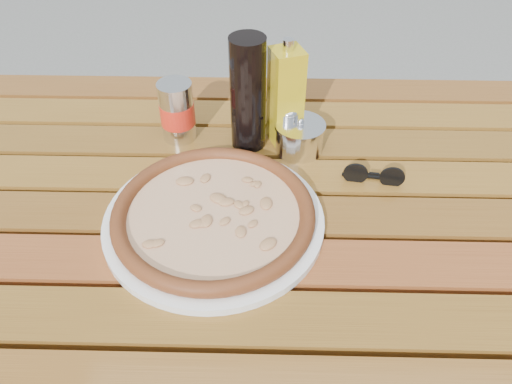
{
  "coord_description": "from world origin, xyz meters",
  "views": [
    {
      "loc": [
        0.01,
        -0.59,
        1.34
      ],
      "look_at": [
        0.0,
        0.02,
        0.78
      ],
      "focal_mm": 35.0,
      "sensor_mm": 36.0,
      "label": 1
    }
  ],
  "objects_px": {
    "pizza": "(214,213)",
    "oregano_shaker": "(288,126)",
    "plate": "(214,220)",
    "pepper_shaker": "(245,126)",
    "soda_can": "(177,112)",
    "parmesan_tin": "(299,137)",
    "dark_bottle": "(248,95)",
    "table": "(256,243)",
    "olive_oil_cruet": "(286,96)",
    "sunglasses": "(374,176)"
  },
  "relations": [
    {
      "from": "soda_can",
      "to": "olive_oil_cruet",
      "type": "bearing_deg",
      "value": -0.43
    },
    {
      "from": "plate",
      "to": "pepper_shaker",
      "type": "relative_size",
      "value": 4.39
    },
    {
      "from": "dark_bottle",
      "to": "parmesan_tin",
      "type": "bearing_deg",
      "value": -10.54
    },
    {
      "from": "pizza",
      "to": "parmesan_tin",
      "type": "xyz_separation_m",
      "value": [
        0.15,
        0.2,
        0.01
      ]
    },
    {
      "from": "table",
      "to": "pizza",
      "type": "relative_size",
      "value": 3.95
    },
    {
      "from": "plate",
      "to": "soda_can",
      "type": "relative_size",
      "value": 3.0
    },
    {
      "from": "pizza",
      "to": "dark_bottle",
      "type": "bearing_deg",
      "value": 77.47
    },
    {
      "from": "table",
      "to": "pizza",
      "type": "xyz_separation_m",
      "value": [
        -0.07,
        -0.02,
        0.1
      ]
    },
    {
      "from": "plate",
      "to": "pepper_shaker",
      "type": "bearing_deg",
      "value": 79.14
    },
    {
      "from": "oregano_shaker",
      "to": "parmesan_tin",
      "type": "height_order",
      "value": "oregano_shaker"
    },
    {
      "from": "plate",
      "to": "dark_bottle",
      "type": "xyz_separation_m",
      "value": [
        0.05,
        0.22,
        0.1
      ]
    },
    {
      "from": "table",
      "to": "parmesan_tin",
      "type": "height_order",
      "value": "parmesan_tin"
    },
    {
      "from": "dark_bottle",
      "to": "olive_oil_cruet",
      "type": "relative_size",
      "value": 1.05
    },
    {
      "from": "table",
      "to": "sunglasses",
      "type": "bearing_deg",
      "value": 22.03
    },
    {
      "from": "plate",
      "to": "oregano_shaker",
      "type": "height_order",
      "value": "oregano_shaker"
    },
    {
      "from": "oregano_shaker",
      "to": "parmesan_tin",
      "type": "relative_size",
      "value": 0.66
    },
    {
      "from": "pizza",
      "to": "olive_oil_cruet",
      "type": "distance_m",
      "value": 0.28
    },
    {
      "from": "plate",
      "to": "parmesan_tin",
      "type": "relative_size",
      "value": 2.89
    },
    {
      "from": "oregano_shaker",
      "to": "table",
      "type": "bearing_deg",
      "value": -105.89
    },
    {
      "from": "sunglasses",
      "to": "olive_oil_cruet",
      "type": "bearing_deg",
      "value": 148.51
    },
    {
      "from": "parmesan_tin",
      "to": "sunglasses",
      "type": "xyz_separation_m",
      "value": [
        0.13,
        -0.09,
        -0.01
      ]
    },
    {
      "from": "dark_bottle",
      "to": "parmesan_tin",
      "type": "relative_size",
      "value": 1.77
    },
    {
      "from": "oregano_shaker",
      "to": "dark_bottle",
      "type": "xyz_separation_m",
      "value": [
        -0.08,
        -0.0,
        0.07
      ]
    },
    {
      "from": "dark_bottle",
      "to": "soda_can",
      "type": "distance_m",
      "value": 0.15
    },
    {
      "from": "olive_oil_cruet",
      "to": "sunglasses",
      "type": "bearing_deg",
      "value": -39.28
    },
    {
      "from": "pizza",
      "to": "oregano_shaker",
      "type": "distance_m",
      "value": 0.26
    },
    {
      "from": "table",
      "to": "parmesan_tin",
      "type": "xyz_separation_m",
      "value": [
        0.08,
        0.18,
        0.11
      ]
    },
    {
      "from": "soda_can",
      "to": "table",
      "type": "bearing_deg",
      "value": -53.86
    },
    {
      "from": "table",
      "to": "pepper_shaker",
      "type": "relative_size",
      "value": 17.07
    },
    {
      "from": "parmesan_tin",
      "to": "table",
      "type": "bearing_deg",
      "value": -113.97
    },
    {
      "from": "soda_can",
      "to": "parmesan_tin",
      "type": "xyz_separation_m",
      "value": [
        0.24,
        -0.04,
        -0.03
      ]
    },
    {
      "from": "plate",
      "to": "soda_can",
      "type": "xyz_separation_m",
      "value": [
        -0.09,
        0.24,
        0.05
      ]
    },
    {
      "from": "pizza",
      "to": "dark_bottle",
      "type": "relative_size",
      "value": 1.61
    },
    {
      "from": "table",
      "to": "dark_bottle",
      "type": "distance_m",
      "value": 0.27
    },
    {
      "from": "plate",
      "to": "soda_can",
      "type": "bearing_deg",
      "value": 110.36
    },
    {
      "from": "pepper_shaker",
      "to": "oregano_shaker",
      "type": "distance_m",
      "value": 0.08
    },
    {
      "from": "olive_oil_cruet",
      "to": "dark_bottle",
      "type": "bearing_deg",
      "value": -166.32
    },
    {
      "from": "oregano_shaker",
      "to": "soda_can",
      "type": "bearing_deg",
      "value": 175.95
    },
    {
      "from": "dark_bottle",
      "to": "pepper_shaker",
      "type": "bearing_deg",
      "value": 157.09
    },
    {
      "from": "pepper_shaker",
      "to": "soda_can",
      "type": "height_order",
      "value": "soda_can"
    },
    {
      "from": "oregano_shaker",
      "to": "plate",
      "type": "bearing_deg",
      "value": -119.08
    },
    {
      "from": "plate",
      "to": "pizza",
      "type": "relative_size",
      "value": 1.01
    },
    {
      "from": "oregano_shaker",
      "to": "dark_bottle",
      "type": "height_order",
      "value": "dark_bottle"
    },
    {
      "from": "pizza",
      "to": "oregano_shaker",
      "type": "relative_size",
      "value": 4.33
    },
    {
      "from": "table",
      "to": "oregano_shaker",
      "type": "relative_size",
      "value": 17.07
    },
    {
      "from": "table",
      "to": "pepper_shaker",
      "type": "xyz_separation_m",
      "value": [
        -0.02,
        0.2,
        0.11
      ]
    },
    {
      "from": "parmesan_tin",
      "to": "sunglasses",
      "type": "height_order",
      "value": "parmesan_tin"
    },
    {
      "from": "table",
      "to": "soda_can",
      "type": "xyz_separation_m",
      "value": [
        -0.16,
        0.21,
        0.13
      ]
    },
    {
      "from": "pizza",
      "to": "pepper_shaker",
      "type": "bearing_deg",
      "value": 79.14
    },
    {
      "from": "dark_bottle",
      "to": "sunglasses",
      "type": "xyz_separation_m",
      "value": [
        0.23,
        -0.11,
        -0.09
      ]
    }
  ]
}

